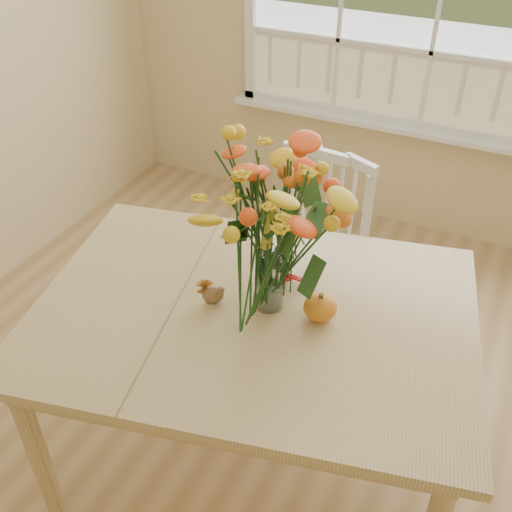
% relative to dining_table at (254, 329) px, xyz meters
% --- Properties ---
extents(floor, '(4.00, 4.50, 0.01)m').
position_rel_dining_table_xyz_m(floor, '(0.11, -0.17, -0.73)').
color(floor, tan).
rests_on(floor, ground).
extents(wall_back, '(4.00, 0.02, 2.70)m').
position_rel_dining_table_xyz_m(wall_back, '(0.11, 2.08, 0.62)').
color(wall_back, beige).
rests_on(wall_back, floor).
extents(dining_table, '(1.73, 1.40, 0.82)m').
position_rel_dining_table_xyz_m(dining_table, '(0.00, 0.00, 0.00)').
color(dining_table, tan).
rests_on(dining_table, floor).
extents(windsor_chair, '(0.51, 0.49, 0.99)m').
position_rel_dining_table_xyz_m(windsor_chair, '(-0.07, 0.81, -0.18)').
color(windsor_chair, white).
rests_on(windsor_chair, floor).
extents(flower_vase, '(0.47, 0.47, 0.55)m').
position_rel_dining_table_xyz_m(flower_vase, '(0.04, 0.05, 0.43)').
color(flower_vase, white).
rests_on(flower_vase, dining_table).
extents(pumpkin, '(0.11, 0.11, 0.09)m').
position_rel_dining_table_xyz_m(pumpkin, '(0.22, 0.06, 0.14)').
color(pumpkin, orange).
rests_on(pumpkin, dining_table).
extents(turkey_figurine, '(0.10, 0.09, 0.10)m').
position_rel_dining_table_xyz_m(turkey_figurine, '(-0.14, -0.03, 0.13)').
color(turkey_figurine, '#CCB78C').
rests_on(turkey_figurine, dining_table).
extents(dark_gourd, '(0.13, 0.09, 0.07)m').
position_rel_dining_table_xyz_m(dark_gourd, '(0.01, 0.19, 0.13)').
color(dark_gourd, '#38160F').
rests_on(dark_gourd, dining_table).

